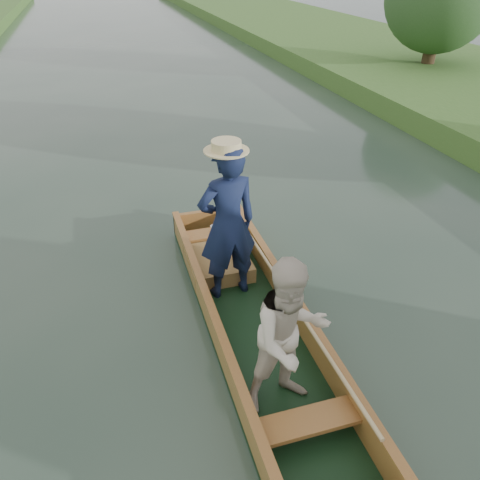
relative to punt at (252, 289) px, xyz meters
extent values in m
plane|color=#283D30|center=(0.05, 0.06, -0.70)|extent=(120.00, 120.00, 0.00)
cylinder|color=#47331E|center=(9.85, 10.54, 0.45)|extent=(0.44, 0.44, 2.31)
sphere|color=#25471C|center=(10.45, 10.84, 1.61)|extent=(2.20, 2.20, 2.20)
cube|color=black|center=(0.05, 0.06, -0.66)|extent=(1.10, 5.00, 0.08)
cube|color=olive|center=(-0.46, 0.06, -0.46)|extent=(0.08, 5.00, 0.32)
cube|color=olive|center=(0.56, 0.06, -0.46)|extent=(0.08, 5.00, 0.32)
cube|color=olive|center=(0.05, 2.52, -0.46)|extent=(1.10, 0.08, 0.32)
cube|color=olive|center=(-0.46, 0.06, -0.28)|extent=(0.10, 5.00, 0.04)
cube|color=olive|center=(0.56, 0.06, -0.28)|extent=(0.10, 5.00, 0.04)
cube|color=olive|center=(0.05, 1.96, -0.40)|extent=(0.94, 0.30, 0.05)
cube|color=olive|center=(0.05, -1.54, -0.40)|extent=(0.94, 0.30, 0.05)
imported|color=#131C3D|center=(-0.07, 0.80, 0.41)|extent=(0.81, 0.58, 2.07)
cylinder|color=beige|center=(-0.07, 0.80, 1.40)|extent=(0.52, 0.52, 0.12)
imported|color=beige|center=(0.02, -1.07, 0.22)|extent=(0.89, 0.74, 1.69)
cube|color=brown|center=(-0.08, 1.32, -0.51)|extent=(0.85, 0.90, 0.22)
sphere|color=tan|center=(0.21, 1.22, -0.29)|extent=(0.21, 0.21, 0.21)
sphere|color=tan|center=(0.21, 1.21, -0.13)|extent=(0.16, 0.16, 0.16)
sphere|color=tan|center=(0.16, 1.21, -0.07)|extent=(0.06, 0.06, 0.06)
sphere|color=tan|center=(0.27, 1.21, -0.07)|extent=(0.06, 0.06, 0.06)
sphere|color=tan|center=(0.21, 1.15, -0.15)|extent=(0.06, 0.06, 0.06)
sphere|color=tan|center=(0.12, 1.20, -0.26)|extent=(0.07, 0.07, 0.07)
sphere|color=tan|center=(0.31, 1.20, -0.26)|extent=(0.07, 0.07, 0.07)
sphere|color=tan|center=(0.16, 1.19, -0.38)|extent=(0.08, 0.08, 0.08)
sphere|color=tan|center=(0.27, 1.19, -0.38)|extent=(0.08, 0.08, 0.08)
cylinder|color=silver|center=(0.01, 1.96, -0.37)|extent=(0.07, 0.07, 0.01)
cylinder|color=silver|center=(0.01, 1.96, -0.33)|extent=(0.01, 0.01, 0.08)
ellipsoid|color=silver|center=(0.01, 1.96, -0.28)|extent=(0.09, 0.09, 0.05)
cylinder|color=tan|center=(0.48, -0.12, -0.24)|extent=(0.04, 3.83, 0.18)
camera|label=1|loc=(-1.34, -4.00, 3.28)|focal=35.00mm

